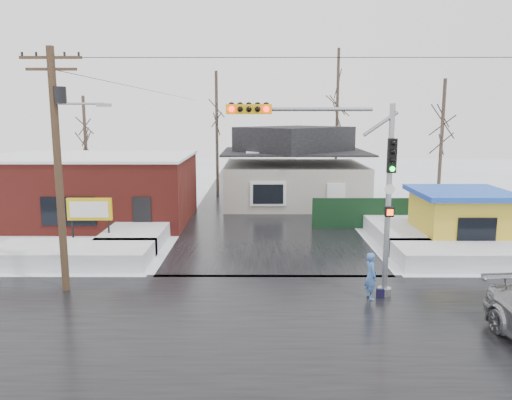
{
  "coord_description": "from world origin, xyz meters",
  "views": [
    {
      "loc": [
        -0.69,
        -14.63,
        6.65
      ],
      "look_at": [
        -0.77,
        6.4,
        3.0
      ],
      "focal_mm": 35.0,
      "sensor_mm": 36.0,
      "label": 1
    }
  ],
  "objects_px": {
    "traffic_signal": "(346,174)",
    "pedestrian": "(371,276)",
    "kiosk": "(460,218)",
    "utility_pole": "(59,156)",
    "marquee_sign": "(90,211)"
  },
  "relations": [
    {
      "from": "traffic_signal",
      "to": "pedestrian",
      "type": "bearing_deg",
      "value": -18.16
    },
    {
      "from": "kiosk",
      "to": "pedestrian",
      "type": "relative_size",
      "value": 2.68
    },
    {
      "from": "utility_pole",
      "to": "marquee_sign",
      "type": "relative_size",
      "value": 3.53
    },
    {
      "from": "traffic_signal",
      "to": "marquee_sign",
      "type": "relative_size",
      "value": 2.75
    },
    {
      "from": "utility_pole",
      "to": "pedestrian",
      "type": "distance_m",
      "value": 12.13
    },
    {
      "from": "utility_pole",
      "to": "marquee_sign",
      "type": "xyz_separation_m",
      "value": [
        -1.07,
        5.99,
        -3.19
      ]
    },
    {
      "from": "marquee_sign",
      "to": "kiosk",
      "type": "bearing_deg",
      "value": 1.55
    },
    {
      "from": "utility_pole",
      "to": "kiosk",
      "type": "distance_m",
      "value": 18.95
    },
    {
      "from": "traffic_signal",
      "to": "utility_pole",
      "type": "relative_size",
      "value": 0.78
    },
    {
      "from": "traffic_signal",
      "to": "utility_pole",
      "type": "distance_m",
      "value": 10.39
    },
    {
      "from": "marquee_sign",
      "to": "pedestrian",
      "type": "bearing_deg",
      "value": -28.9
    },
    {
      "from": "utility_pole",
      "to": "kiosk",
      "type": "relative_size",
      "value": 1.96
    },
    {
      "from": "traffic_signal",
      "to": "utility_pole",
      "type": "bearing_deg",
      "value": 177.05
    },
    {
      "from": "utility_pole",
      "to": "kiosk",
      "type": "bearing_deg",
      "value": 20.44
    },
    {
      "from": "traffic_signal",
      "to": "utility_pole",
      "type": "height_order",
      "value": "utility_pole"
    }
  ]
}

